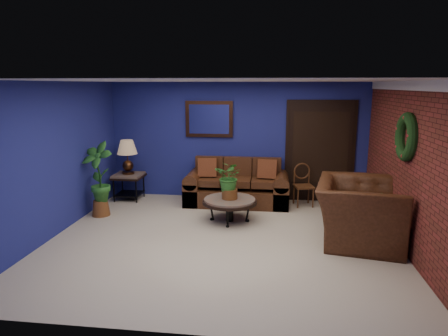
# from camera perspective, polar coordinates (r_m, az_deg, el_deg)

# --- Properties ---
(floor) EXTENTS (5.50, 5.50, 0.00)m
(floor) POSITION_cam_1_polar(r_m,az_deg,el_deg) (6.51, -0.25, -10.22)
(floor) COLOR beige
(floor) RESTS_ON ground
(wall_back) EXTENTS (5.50, 0.04, 2.50)m
(wall_back) POSITION_cam_1_polar(r_m,az_deg,el_deg) (8.60, 1.89, 3.85)
(wall_back) COLOR navy
(wall_back) RESTS_ON ground
(wall_left) EXTENTS (0.04, 5.00, 2.50)m
(wall_left) POSITION_cam_1_polar(r_m,az_deg,el_deg) (7.05, -23.04, 1.13)
(wall_left) COLOR navy
(wall_left) RESTS_ON ground
(wall_right_brick) EXTENTS (0.04, 5.00, 2.50)m
(wall_right_brick) POSITION_cam_1_polar(r_m,az_deg,el_deg) (6.41, 24.92, -0.02)
(wall_right_brick) COLOR maroon
(wall_right_brick) RESTS_ON ground
(ceiling) EXTENTS (5.50, 5.00, 0.02)m
(ceiling) POSITION_cam_1_polar(r_m,az_deg,el_deg) (6.03, -0.27, 12.37)
(ceiling) COLOR silver
(ceiling) RESTS_ON wall_back
(crown_molding) EXTENTS (0.03, 5.00, 0.14)m
(crown_molding) POSITION_cam_1_polar(r_m,az_deg,el_deg) (6.29, 25.60, 10.57)
(crown_molding) COLOR white
(crown_molding) RESTS_ON wall_right_brick
(wall_mirror) EXTENTS (1.02, 0.06, 0.77)m
(wall_mirror) POSITION_cam_1_polar(r_m,az_deg,el_deg) (8.58, -2.14, 6.99)
(wall_mirror) COLOR #472815
(wall_mirror) RESTS_ON wall_back
(closet_door) EXTENTS (1.44, 0.06, 2.18)m
(closet_door) POSITION_cam_1_polar(r_m,az_deg,el_deg) (8.62, 13.53, 2.20)
(closet_door) COLOR black
(closet_door) RESTS_ON wall_back
(wreath) EXTENTS (0.16, 0.72, 0.72)m
(wreath) POSITION_cam_1_polar(r_m,az_deg,el_deg) (6.37, 24.62, 4.05)
(wreath) COLOR black
(wreath) RESTS_ON wall_right_brick
(sofa) EXTENTS (2.12, 0.92, 0.95)m
(sofa) POSITION_cam_1_polar(r_m,az_deg,el_deg) (8.37, 1.90, -2.92)
(sofa) COLOR #4E2816
(sofa) RESTS_ON ground
(coffee_table) EXTENTS (0.98, 0.98, 0.42)m
(coffee_table) POSITION_cam_1_polar(r_m,az_deg,el_deg) (7.25, 0.81, -4.84)
(coffee_table) COLOR #57534C
(coffee_table) RESTS_ON ground
(end_table) EXTENTS (0.62, 0.62, 0.57)m
(end_table) POSITION_cam_1_polar(r_m,az_deg,el_deg) (8.83, -13.46, -1.66)
(end_table) COLOR #57534C
(end_table) RESTS_ON ground
(table_lamp) EXTENTS (0.42, 0.42, 0.70)m
(table_lamp) POSITION_cam_1_polar(r_m,az_deg,el_deg) (8.72, -13.65, 2.11)
(table_lamp) COLOR #472815
(table_lamp) RESTS_ON end_table
(side_chair) EXTENTS (0.44, 0.44, 0.86)m
(side_chair) POSITION_cam_1_polar(r_m,az_deg,el_deg) (8.35, 11.22, -1.94)
(side_chair) COLOR #522F17
(side_chair) RESTS_ON ground
(armchair) EXTENTS (1.55, 1.70, 0.97)m
(armchair) POSITION_cam_1_polar(r_m,az_deg,el_deg) (6.66, 18.79, -5.94)
(armchair) COLOR #4E2816
(armchair) RESTS_ON ground
(coffee_plant) EXTENTS (0.62, 0.58, 0.69)m
(coffee_plant) POSITION_cam_1_polar(r_m,az_deg,el_deg) (7.13, 0.82, -1.50)
(coffee_plant) COLOR brown
(coffee_plant) RESTS_ON coffee_table
(floor_plant) EXTENTS (0.44, 0.39, 0.81)m
(floor_plant) POSITION_cam_1_polar(r_m,az_deg,el_deg) (6.78, 20.32, -6.28)
(floor_plant) COLOR brown
(floor_plant) RESTS_ON ground
(tall_plant) EXTENTS (0.71, 0.59, 1.41)m
(tall_plant) POSITION_cam_1_polar(r_m,az_deg,el_deg) (7.82, -17.44, -1.17)
(tall_plant) COLOR brown
(tall_plant) RESTS_ON ground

